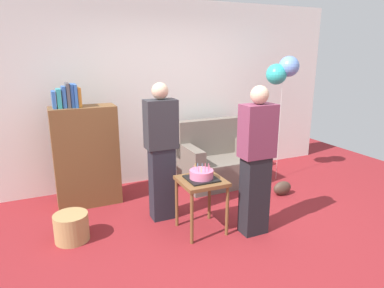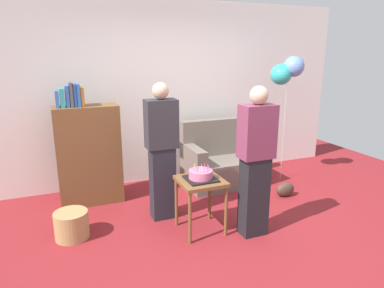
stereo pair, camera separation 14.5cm
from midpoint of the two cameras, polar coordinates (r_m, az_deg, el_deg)
name	(u,v)px [view 1 (the left image)]	position (r m, az deg, el deg)	size (l,w,h in m)	color
ground_plane	(226,237)	(3.87, 4.61, -15.22)	(8.00, 8.00, 0.00)	maroon
wall_back	(161,93)	(5.25, -6.02, 8.50)	(6.00, 0.10, 2.70)	silver
couch	(217,161)	(5.20, 3.42, -2.93)	(1.10, 0.70, 0.96)	#6B6056
bookshelf	(86,154)	(4.61, -18.27, -1.65)	(0.80, 0.36, 1.60)	brown
side_table	(201,187)	(3.75, 0.47, -7.30)	(0.48, 0.48, 0.61)	brown
birthday_cake	(201,175)	(3.70, 0.47, -5.22)	(0.32, 0.32, 0.17)	black
person_blowing_candles	(161,152)	(3.97, -6.19, -1.31)	(0.36, 0.22, 1.63)	#23232D
person_holding_cake	(256,161)	(3.66, 9.59, -2.86)	(0.36, 0.22, 1.63)	black
wicker_basket	(72,227)	(3.96, -20.57, -12.94)	(0.36, 0.36, 0.30)	#A88451
handbag	(282,188)	(4.97, 14.08, -7.19)	(0.28, 0.14, 0.20)	#473328
balloon_bunch	(282,70)	(5.31, 14.15, 11.87)	(0.47, 0.38, 1.90)	silver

